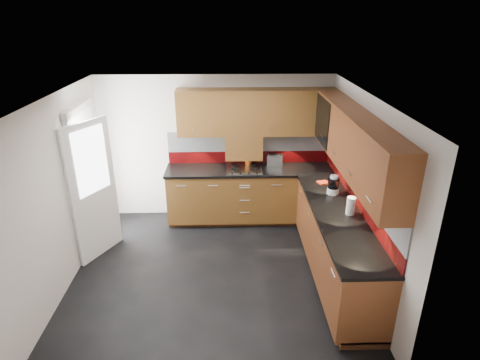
{
  "coord_description": "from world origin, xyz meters",
  "views": [
    {
      "loc": [
        0.21,
        -4.56,
        3.33
      ],
      "look_at": [
        0.36,
        0.65,
        1.1
      ],
      "focal_mm": 30.0,
      "sensor_mm": 36.0,
      "label": 1
    }
  ],
  "objects_px": {
    "gas_hob": "(244,169)",
    "food_processor": "(333,186)",
    "toaster": "(275,160)",
    "utensil_pot": "(249,160)"
  },
  "relations": [
    {
      "from": "food_processor",
      "to": "utensil_pot",
      "type": "bearing_deg",
      "value": 134.06
    },
    {
      "from": "toaster",
      "to": "food_processor",
      "type": "bearing_deg",
      "value": -58.89
    },
    {
      "from": "utensil_pot",
      "to": "gas_hob",
      "type": "bearing_deg",
      "value": -112.39
    },
    {
      "from": "toaster",
      "to": "food_processor",
      "type": "distance_m",
      "value": 1.34
    },
    {
      "from": "gas_hob",
      "to": "food_processor",
      "type": "xyz_separation_m",
      "value": [
        1.21,
        -0.96,
        0.11
      ]
    },
    {
      "from": "utensil_pot",
      "to": "toaster",
      "type": "height_order",
      "value": "utensil_pot"
    },
    {
      "from": "utensil_pot",
      "to": "food_processor",
      "type": "relative_size",
      "value": 1.44
    },
    {
      "from": "food_processor",
      "to": "gas_hob",
      "type": "bearing_deg",
      "value": 141.5
    },
    {
      "from": "gas_hob",
      "to": "utensil_pot",
      "type": "xyz_separation_m",
      "value": [
        0.08,
        0.2,
        0.08
      ]
    },
    {
      "from": "gas_hob",
      "to": "toaster",
      "type": "height_order",
      "value": "toaster"
    }
  ]
}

